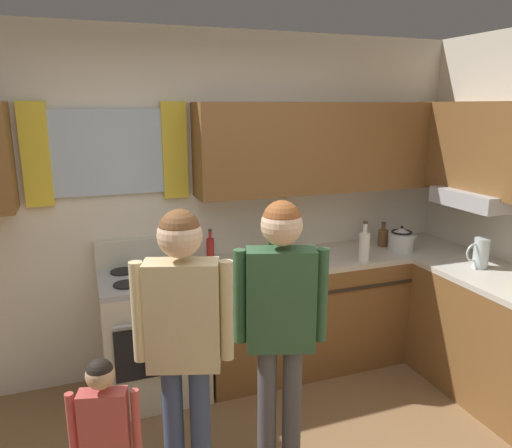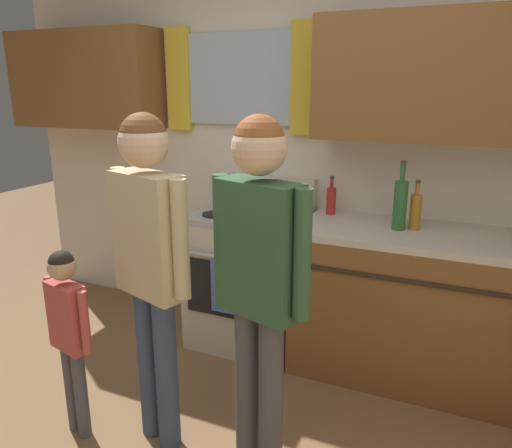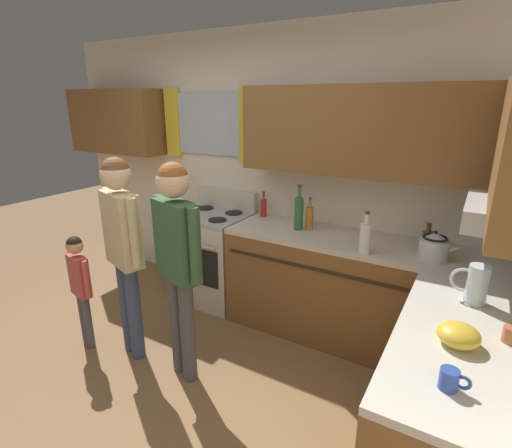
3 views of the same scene
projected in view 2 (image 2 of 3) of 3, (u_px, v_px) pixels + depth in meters
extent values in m
cube|color=silver|center=(312.00, 147.00, 3.25)|extent=(4.60, 0.10, 2.60)
cube|color=silver|center=(239.00, 79.00, 3.26)|extent=(0.75, 0.03, 0.60)
cube|color=yellow|center=(179.00, 79.00, 3.43)|extent=(0.18, 0.04, 0.70)
cube|color=yellow|center=(305.00, 79.00, 3.07)|extent=(0.18, 0.04, 0.70)
cube|color=brown|center=(85.00, 80.00, 3.60)|extent=(1.20, 0.32, 0.69)
cube|color=brown|center=(493.00, 322.00, 2.70)|extent=(2.22, 0.62, 0.86)
cube|color=beige|center=(504.00, 245.00, 2.58)|extent=(2.22, 0.62, 0.04)
cube|color=#2D2319|center=(503.00, 296.00, 2.35)|extent=(2.10, 0.01, 0.02)
cube|color=beige|center=(250.00, 281.00, 3.28)|extent=(0.71, 0.62, 0.86)
cube|color=black|center=(229.00, 291.00, 2.99)|extent=(0.59, 0.01, 0.36)
cylinder|color=#ADADB2|center=(226.00, 259.00, 2.91)|extent=(0.59, 0.02, 0.02)
cube|color=#ADADB2|center=(250.00, 216.00, 3.16)|extent=(0.71, 0.62, 0.04)
cube|color=beige|center=(266.00, 190.00, 3.36)|extent=(0.71, 0.08, 0.20)
cylinder|color=black|center=(216.00, 214.00, 3.10)|extent=(0.17, 0.17, 0.01)
cylinder|color=black|center=(267.00, 220.00, 2.96)|extent=(0.17, 0.17, 0.01)
cylinder|color=black|center=(235.00, 205.00, 3.34)|extent=(0.17, 0.17, 0.01)
cylinder|color=black|center=(283.00, 210.00, 3.20)|extent=(0.17, 0.17, 0.01)
cube|color=#4C72B7|center=(226.00, 287.00, 2.95)|extent=(0.20, 0.02, 0.34)
cylinder|color=#B27223|center=(415.00, 212.00, 2.77)|extent=(0.06, 0.06, 0.20)
cylinder|color=#B27223|center=(417.00, 189.00, 2.74)|extent=(0.02, 0.02, 0.07)
cylinder|color=#3F382D|center=(418.00, 181.00, 2.72)|extent=(0.03, 0.03, 0.02)
cylinder|color=red|center=(331.00, 201.00, 3.11)|extent=(0.06, 0.06, 0.17)
cylinder|color=red|center=(332.00, 183.00, 3.08)|extent=(0.02, 0.02, 0.06)
cylinder|color=#3F382D|center=(332.00, 177.00, 3.07)|extent=(0.03, 0.03, 0.02)
cylinder|color=#2D6633|center=(400.00, 206.00, 2.76)|extent=(0.08, 0.08, 0.28)
cylinder|color=#2D6633|center=(403.00, 173.00, 2.71)|extent=(0.03, 0.03, 0.10)
cylinder|color=#3F382D|center=(404.00, 162.00, 2.69)|extent=(0.03, 0.03, 0.02)
cylinder|color=#38476B|center=(167.00, 374.00, 2.29)|extent=(0.11, 0.11, 0.78)
cylinder|color=#38476B|center=(149.00, 363.00, 2.38)|extent=(0.11, 0.11, 0.78)
cube|color=#D1BC8C|center=(149.00, 235.00, 2.15)|extent=(0.39, 0.26, 0.55)
cylinder|color=#D1BC8C|center=(180.00, 240.00, 2.00)|extent=(0.07, 0.07, 0.51)
cylinder|color=#D1BC8C|center=(121.00, 221.00, 2.28)|extent=(0.07, 0.07, 0.51)
sphere|color=beige|center=(143.00, 143.00, 2.04)|extent=(0.22, 0.22, 0.22)
sphere|color=brown|center=(143.00, 136.00, 2.03)|extent=(0.20, 0.20, 0.20)
cylinder|color=#4C4C51|center=(271.00, 400.00, 2.09)|extent=(0.11, 0.11, 0.78)
cylinder|color=#4C4C51|center=(247.00, 387.00, 2.18)|extent=(0.11, 0.11, 0.78)
cube|color=#335938|center=(259.00, 249.00, 1.95)|extent=(0.39, 0.26, 0.56)
cylinder|color=#335938|center=(302.00, 256.00, 1.81)|extent=(0.07, 0.07, 0.51)
cylinder|color=#335938|center=(221.00, 233.00, 2.09)|extent=(0.07, 0.07, 0.51)
sphere|color=beige|center=(259.00, 148.00, 1.84)|extent=(0.22, 0.22, 0.22)
sphere|color=brown|center=(259.00, 140.00, 1.84)|extent=(0.20, 0.20, 0.20)
cylinder|color=#4C4C56|center=(81.00, 394.00, 2.39)|extent=(0.06, 0.06, 0.47)
cylinder|color=#4C4C56|center=(71.00, 388.00, 2.44)|extent=(0.06, 0.06, 0.47)
cube|color=#BF4C47|center=(68.00, 317.00, 2.31)|extent=(0.23, 0.14, 0.34)
cylinder|color=#BF4C47|center=(85.00, 323.00, 2.22)|extent=(0.04, 0.04, 0.31)
cylinder|color=#BF4C47|center=(51.00, 306.00, 2.39)|extent=(0.04, 0.04, 0.31)
sphere|color=tan|center=(62.00, 267.00, 2.24)|extent=(0.13, 0.13, 0.13)
sphere|color=black|center=(61.00, 263.00, 2.23)|extent=(0.12, 0.12, 0.12)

